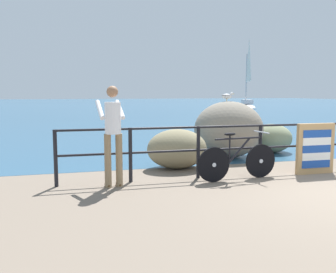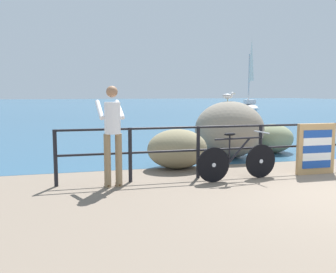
{
  "view_description": "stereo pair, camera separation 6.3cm",
  "coord_description": "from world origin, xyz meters",
  "px_view_note": "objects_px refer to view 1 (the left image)",
  "views": [
    {
      "loc": [
        -4.42,
        -5.02,
        1.67
      ],
      "look_at": [
        -2.5,
        2.16,
        0.79
      ],
      "focal_mm": 39.92,
      "sensor_mm": 36.0,
      "label": 1
    },
    {
      "loc": [
        -4.36,
        -5.04,
        1.67
      ],
      "look_at": [
        -2.5,
        2.16,
        0.79
      ],
      "focal_mm": 39.92,
      "sensor_mm": 36.0,
      "label": 2
    }
  ],
  "objects_px": {
    "sailboat": "(246,104)",
    "breakwater_boulder_left": "(177,149)",
    "breakwater_boulder_main": "(229,129)",
    "folded_deckchair_stack": "(315,149)",
    "person_at_railing": "(113,131)",
    "breakwater_boulder_right": "(271,138)",
    "bicycle": "(238,160)",
    "seagull": "(227,96)"
  },
  "relations": [
    {
      "from": "breakwater_boulder_main",
      "to": "breakwater_boulder_right",
      "type": "distance_m",
      "value": 1.58
    },
    {
      "from": "breakwater_boulder_right",
      "to": "sailboat",
      "type": "xyz_separation_m",
      "value": [
        9.31,
        19.99,
        0.31
      ]
    },
    {
      "from": "breakwater_boulder_left",
      "to": "seagull",
      "type": "height_order",
      "value": "seagull"
    },
    {
      "from": "breakwater_boulder_left",
      "to": "seagull",
      "type": "xyz_separation_m",
      "value": [
        1.66,
        1.12,
        1.15
      ]
    },
    {
      "from": "person_at_railing",
      "to": "breakwater_boulder_left",
      "type": "relative_size",
      "value": 1.34
    },
    {
      "from": "sailboat",
      "to": "bicycle",
      "type": "bearing_deg",
      "value": 167.67
    },
    {
      "from": "folded_deckchair_stack",
      "to": "seagull",
      "type": "distance_m",
      "value": 2.76
    },
    {
      "from": "breakwater_boulder_right",
      "to": "seagull",
      "type": "height_order",
      "value": "seagull"
    },
    {
      "from": "breakwater_boulder_left",
      "to": "breakwater_boulder_right",
      "type": "relative_size",
      "value": 1.16
    },
    {
      "from": "breakwater_boulder_left",
      "to": "breakwater_boulder_main",
      "type": "bearing_deg",
      "value": 31.27
    },
    {
      "from": "person_at_railing",
      "to": "breakwater_boulder_right",
      "type": "distance_m",
      "value": 5.48
    },
    {
      "from": "bicycle",
      "to": "breakwater_boulder_left",
      "type": "distance_m",
      "value": 1.58
    },
    {
      "from": "breakwater_boulder_main",
      "to": "breakwater_boulder_right",
      "type": "height_order",
      "value": "breakwater_boulder_main"
    },
    {
      "from": "seagull",
      "to": "folded_deckchair_stack",
      "type": "bearing_deg",
      "value": -52.28
    },
    {
      "from": "breakwater_boulder_right",
      "to": "sailboat",
      "type": "height_order",
      "value": "sailboat"
    },
    {
      "from": "person_at_railing",
      "to": "sailboat",
      "type": "relative_size",
      "value": 0.29
    },
    {
      "from": "folded_deckchair_stack",
      "to": "breakwater_boulder_left",
      "type": "xyz_separation_m",
      "value": [
        -2.59,
        1.25,
        -0.09
      ]
    },
    {
      "from": "person_at_railing",
      "to": "breakwater_boulder_right",
      "type": "xyz_separation_m",
      "value": [
        4.71,
        2.73,
        -0.59
      ]
    },
    {
      "from": "folded_deckchair_stack",
      "to": "seagull",
      "type": "relative_size",
      "value": 3.04
    },
    {
      "from": "seagull",
      "to": "breakwater_boulder_right",
      "type": "bearing_deg",
      "value": 28.8
    },
    {
      "from": "bicycle",
      "to": "folded_deckchair_stack",
      "type": "bearing_deg",
      "value": -3.59
    },
    {
      "from": "bicycle",
      "to": "sailboat",
      "type": "relative_size",
      "value": 0.27
    },
    {
      "from": "person_at_railing",
      "to": "sailboat",
      "type": "bearing_deg",
      "value": -36.89
    },
    {
      "from": "person_at_railing",
      "to": "breakwater_boulder_right",
      "type": "height_order",
      "value": "person_at_railing"
    },
    {
      "from": "breakwater_boulder_main",
      "to": "folded_deckchair_stack",
      "type": "bearing_deg",
      "value": -68.24
    },
    {
      "from": "breakwater_boulder_main",
      "to": "sailboat",
      "type": "xyz_separation_m",
      "value": [
        10.79,
        20.42,
        -0.01
      ]
    },
    {
      "from": "folded_deckchair_stack",
      "to": "breakwater_boulder_right",
      "type": "xyz_separation_m",
      "value": [
        0.58,
        2.7,
        -0.12
      ]
    },
    {
      "from": "folded_deckchair_stack",
      "to": "breakwater_boulder_left",
      "type": "height_order",
      "value": "folded_deckchair_stack"
    },
    {
      "from": "person_at_railing",
      "to": "folded_deckchair_stack",
      "type": "xyz_separation_m",
      "value": [
        4.14,
        0.02,
        -0.47
      ]
    },
    {
      "from": "person_at_railing",
      "to": "breakwater_boulder_right",
      "type": "bearing_deg",
      "value": -65.15
    },
    {
      "from": "seagull",
      "to": "sailboat",
      "type": "height_order",
      "value": "sailboat"
    },
    {
      "from": "sailboat",
      "to": "breakwater_boulder_left",
      "type": "bearing_deg",
      "value": 164.57
    },
    {
      "from": "breakwater_boulder_left",
      "to": "seagull",
      "type": "bearing_deg",
      "value": 33.94
    },
    {
      "from": "folded_deckchair_stack",
      "to": "breakwater_boulder_main",
      "type": "xyz_separation_m",
      "value": [
        -0.91,
        2.27,
        0.2
      ]
    },
    {
      "from": "bicycle",
      "to": "sailboat",
      "type": "distance_m",
      "value": 25.6
    },
    {
      "from": "person_at_railing",
      "to": "folded_deckchair_stack",
      "type": "distance_m",
      "value": 4.16
    },
    {
      "from": "folded_deckchair_stack",
      "to": "breakwater_boulder_main",
      "type": "bearing_deg",
      "value": 111.76
    },
    {
      "from": "person_at_railing",
      "to": "seagull",
      "type": "bearing_deg",
      "value": -58.45
    },
    {
      "from": "bicycle",
      "to": "person_at_railing",
      "type": "xyz_separation_m",
      "value": [
        -2.36,
        0.07,
        0.6
      ]
    },
    {
      "from": "bicycle",
      "to": "sailboat",
      "type": "bearing_deg",
      "value": 56.23
    },
    {
      "from": "breakwater_boulder_main",
      "to": "seagull",
      "type": "relative_size",
      "value": 5.24
    },
    {
      "from": "breakwater_boulder_left",
      "to": "sailboat",
      "type": "height_order",
      "value": "sailboat"
    }
  ]
}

